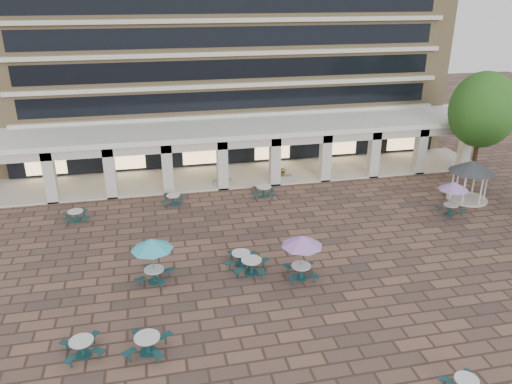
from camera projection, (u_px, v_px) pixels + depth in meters
ground at (292, 263)px, 28.71m from camera, size 120.00×120.00×0.00m
apartment_building at (221, 12)px, 46.95m from camera, size 40.00×15.50×25.20m
retail_arcade at (243, 142)px, 40.95m from camera, size 42.00×6.60×4.40m
picnic_table_0 at (82, 346)px, 21.37m from camera, size 2.03×2.03×0.78m
picnic_table_1 at (148, 343)px, 21.50m from camera, size 2.24×2.24×0.84m
picnic_table_4 at (152, 246)px, 26.07m from camera, size 2.24×2.24×2.59m
picnic_table_5 at (251, 265)px, 27.56m from camera, size 2.28×2.28×0.86m
picnic_table_6 at (302, 243)px, 26.42m from camera, size 2.24×2.24×2.59m
picnic_table_8 at (76, 215)px, 33.71m from camera, size 1.94×1.94×0.77m
picnic_table_9 at (241, 258)px, 28.38m from camera, size 2.07×2.07×0.80m
picnic_table_11 at (454, 187)px, 34.18m from camera, size 2.08×2.08×2.41m
picnic_table_12 at (173, 199)px, 36.37m from camera, size 1.90×1.90×0.74m
picnic_table_13 at (264, 191)px, 37.69m from camera, size 2.13×2.13×0.83m
gazebo at (472, 171)px, 36.47m from camera, size 3.28×3.28×3.05m
tree_east_c at (483, 110)px, 39.51m from camera, size 5.28×5.28×8.79m
planter_left at (222, 181)px, 39.79m from camera, size 1.50×0.60×1.17m
planter_right at (283, 175)px, 40.76m from camera, size 1.50×0.76×1.24m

